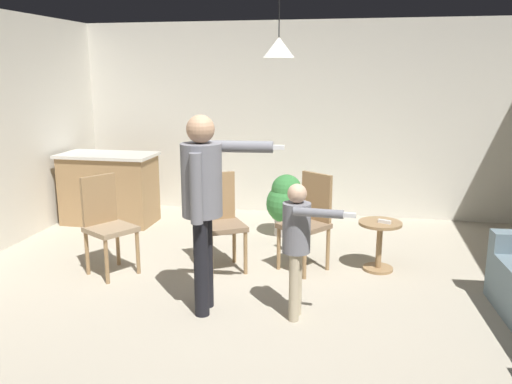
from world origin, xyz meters
TOP-DOWN VIEW (x-y plane):
  - ground at (0.00, 0.00)m, footprint 7.68×7.68m
  - wall_back at (0.00, 3.20)m, footprint 6.40×0.10m
  - kitchen_counter at (-2.45, 2.15)m, footprint 1.26×0.66m
  - side_table_by_couch at (1.09, 1.06)m, footprint 0.44×0.44m
  - person_adult at (-0.40, -0.21)m, footprint 0.82×0.53m
  - person_child at (0.39, -0.20)m, footprint 0.59×0.36m
  - dining_chair_by_counter at (0.36, 0.98)m, footprint 0.59×0.59m
  - dining_chair_near_wall at (-1.63, 0.45)m, footprint 0.58×0.58m
  - dining_chair_centre_back at (-0.53, 0.80)m, footprint 0.58×0.58m
  - potted_plant_corner at (-0.02, 2.06)m, footprint 0.51×0.51m
  - spare_remote_on_table at (1.12, 1.01)m, footprint 0.13×0.08m
  - ceiling_light_pendant at (0.02, 1.06)m, footprint 0.32×0.32m

SIDE VIEW (x-z plane):
  - ground at x=0.00m, z-range 0.00..0.00m
  - side_table_by_couch at x=1.09m, z-range 0.07..0.59m
  - potted_plant_corner at x=-0.02m, z-range 0.04..0.82m
  - kitchen_counter at x=-2.45m, z-range 0.00..0.95m
  - spare_remote_on_table at x=1.12m, z-range 0.52..0.56m
  - dining_chair_by_counter at x=0.36m, z-range 0.05..1.05m
  - dining_chair_near_wall at x=-1.63m, z-range 0.05..1.05m
  - dining_chair_centre_back at x=-0.53m, z-range 0.05..1.05m
  - person_child at x=0.39m, z-range 0.14..1.29m
  - person_adult at x=-0.40m, z-range 0.20..1.89m
  - wall_back at x=0.00m, z-range 0.00..2.70m
  - ceiling_light_pendant at x=0.02m, z-range 1.98..2.53m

